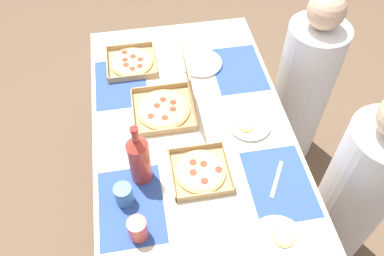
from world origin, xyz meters
The scene contains 18 objects.
ground_plane centered at (0.00, 0.00, 0.00)m, with size 6.00×6.00×0.00m, color brown.
dining_table centered at (0.00, 0.00, 0.65)m, with size 1.59×0.92×0.76m.
placemat_near_left centered at (-0.36, -0.31, 0.76)m, with size 0.36×0.26×0.00m, color #2D4C9E.
placemat_near_right centered at (0.36, -0.31, 0.76)m, with size 0.36×0.26×0.00m, color #2D4C9E.
placemat_far_left centered at (-0.36, 0.31, 0.76)m, with size 0.36×0.26×0.00m, color #2D4C9E.
placemat_far_right centered at (0.36, 0.31, 0.76)m, with size 0.36×0.26×0.00m, color #2D4C9E.
pizza_box_center centered at (-0.13, -0.09, 0.81)m, with size 0.29×0.30×0.33m.
pizza_box_corner_left centered at (0.25, -0.01, 0.77)m, with size 0.25×0.25×0.04m.
pizza_box_edge_far centered at (-0.49, -0.24, 0.77)m, with size 0.26×0.26×0.04m.
plate_middle centered at (-0.43, 0.12, 0.76)m, with size 0.22×0.22×0.02m.
plate_far_right centered at (0.03, 0.27, 0.76)m, with size 0.20×0.20×0.03m.
plate_far_left centered at (0.61, 0.23, 0.76)m, with size 0.22×0.22×0.03m.
soda_bottle centered at (0.22, -0.25, 0.89)m, with size 0.09×0.09×0.32m.
cup_red centered at (0.33, -0.33, 0.80)m, with size 0.07×0.07×0.10m, color teal.
cup_dark centered at (0.49, -0.29, 0.81)m, with size 0.07×0.07×0.11m, color #BF4742.
fork_by_near_left centered at (0.34, 0.31, 0.76)m, with size 0.19×0.02×0.01m, color #B7B7BC.
diner_left_seat centered at (-0.36, 0.72, 0.52)m, with size 0.32×0.32×1.16m.
diner_right_seat centered at (0.36, 0.72, 0.54)m, with size 0.32×0.32×1.20m.
Camera 1 is at (1.15, -0.20, 2.19)m, focal length 36.95 mm.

